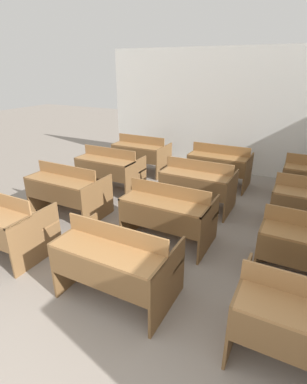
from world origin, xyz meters
name	(u,v)px	position (x,y,z in m)	size (l,w,h in m)	color
wall_back	(243,113)	(0.00, 6.60, 1.42)	(6.91, 0.06, 2.84)	silver
bench_front_left	(1,221)	(-2.06, 1.62, 0.48)	(1.23, 0.82, 0.90)	brown
bench_front_center	(117,260)	(-0.17, 1.61, 0.48)	(1.23, 0.82, 0.90)	brown
bench_second_left	(68,189)	(-2.06, 2.92, 0.48)	(1.23, 0.82, 0.90)	brown
bench_second_center	(168,212)	(-0.16, 2.92, 0.48)	(1.23, 0.82, 0.90)	brown
bench_third_left	(110,168)	(-2.09, 4.20, 0.48)	(1.23, 0.82, 0.90)	brown
bench_third_center	(198,183)	(-0.18, 4.21, 0.48)	(1.23, 0.82, 0.90)	brown
bench_back_left	(141,153)	(-2.09, 5.49, 0.48)	(1.23, 0.82, 0.90)	brown
bench_back_center	(219,164)	(-0.15, 5.49, 0.48)	(1.23, 0.82, 0.90)	brown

